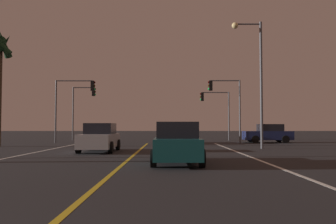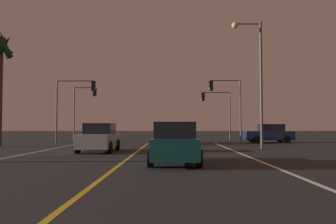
# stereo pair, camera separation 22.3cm
# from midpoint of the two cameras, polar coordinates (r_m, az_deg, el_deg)

# --- Properties ---
(lane_edge_right) EXTENTS (0.16, 34.51, 0.01)m
(lane_edge_right) POSITION_cam_midpoint_polar(r_m,az_deg,el_deg) (13.24, 18.26, -8.90)
(lane_edge_right) COLOR silver
(lane_edge_right) RESTS_ON ground
(lane_center_divider) EXTENTS (0.16, 34.51, 0.01)m
(lane_center_divider) POSITION_cam_midpoint_polar(r_m,az_deg,el_deg) (12.77, -8.25, -9.24)
(lane_center_divider) COLOR gold
(lane_center_divider) RESTS_ON ground
(car_ahead_far) EXTENTS (2.02, 4.30, 1.70)m
(car_ahead_far) POSITION_cam_midpoint_polar(r_m,az_deg,el_deg) (29.59, 0.68, -3.73)
(car_ahead_far) COLOR black
(car_ahead_far) RESTS_ON ground
(car_crossing_side) EXTENTS (4.30, 2.02, 1.70)m
(car_crossing_side) POSITION_cam_midpoint_polar(r_m,az_deg,el_deg) (32.46, 16.80, -3.51)
(car_crossing_side) COLOR black
(car_crossing_side) RESTS_ON ground
(car_oncoming) EXTENTS (2.02, 4.30, 1.70)m
(car_oncoming) POSITION_cam_midpoint_polar(r_m,az_deg,el_deg) (20.71, -11.19, -4.29)
(car_oncoming) COLOR black
(car_oncoming) RESTS_ON ground
(car_lead_same_lane) EXTENTS (2.02, 4.30, 1.70)m
(car_lead_same_lane) POSITION_cam_midpoint_polar(r_m,az_deg,el_deg) (13.92, 1.56, -5.31)
(car_lead_same_lane) COLOR black
(car_lead_same_lane) RESTS_ON ground
(traffic_light_near_right) EXTENTS (2.93, 0.36, 5.65)m
(traffic_light_near_right) POSITION_cam_midpoint_polar(r_m,az_deg,el_deg) (30.80, 9.85, 2.60)
(traffic_light_near_right) COLOR #4C4C51
(traffic_light_near_right) RESTS_ON ground
(traffic_light_near_left) EXTENTS (3.60, 0.36, 5.64)m
(traffic_light_near_left) POSITION_cam_midpoint_polar(r_m,az_deg,el_deg) (31.56, -15.11, 2.58)
(traffic_light_near_left) COLOR #4C4C51
(traffic_light_near_left) RESTS_ON ground
(traffic_light_far_right) EXTENTS (3.13, 0.36, 5.13)m
(traffic_light_far_right) POSITION_cam_midpoint_polar(r_m,az_deg,el_deg) (36.18, 8.19, 1.31)
(traffic_light_far_right) COLOR #4C4C51
(traffic_light_far_right) RESTS_ON ground
(traffic_light_far_left) EXTENTS (2.48, 0.36, 5.65)m
(traffic_light_far_left) POSITION_cam_midpoint_polar(r_m,az_deg,el_deg) (37.00, -13.67, 1.77)
(traffic_light_far_left) COLOR #4C4C51
(traffic_light_far_left) RESTS_ON ground
(street_lamp_right_far) EXTENTS (2.07, 0.44, 8.65)m
(street_lamp_right_far) POSITION_cam_midpoint_polar(r_m,az_deg,el_deg) (23.93, 14.64, 7.07)
(street_lamp_right_far) COLOR #4C4C51
(street_lamp_right_far) RESTS_ON ground
(palm_tree_left_mid) EXTENTS (2.06, 2.00, 8.78)m
(palm_tree_left_mid) POSITION_cam_midpoint_polar(r_m,az_deg,el_deg) (28.75, -26.10, 8.70)
(palm_tree_left_mid) COLOR #473826
(palm_tree_left_mid) RESTS_ON ground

